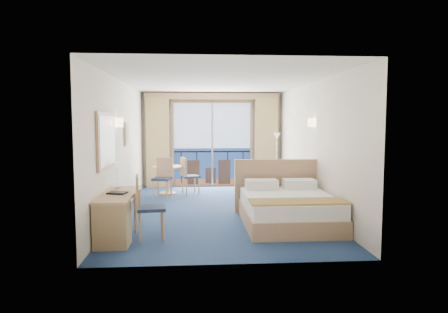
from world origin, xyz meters
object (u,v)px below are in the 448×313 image
Objects in this scene: table_chair_a at (188,173)px; round_table at (168,173)px; nightstand at (300,195)px; desk_chair at (145,203)px; desk at (114,219)px; floor_lamp at (277,146)px; bed at (287,207)px; table_chair_b at (163,175)px; armchair at (281,184)px.

round_table is at bearing 63.30° from table_chair_a.
nightstand is 0.57× the size of desk_chair.
nightstand is at bearing 33.61° from desk.
nightstand is 0.38× the size of floor_lamp.
table_chair_a is (-2.45, 1.87, 0.24)m from nightstand.
nightstand is at bearing -64.04° from desk_chair.
table_chair_a is (1.04, 4.19, 0.14)m from desk.
desk is 1.61× the size of table_chair_a.
round_table is (-2.97, 1.94, 0.25)m from nightstand.
bed is 1.36× the size of desk.
bed is at bearing 19.05° from desk.
round_table is at bearing 96.87° from table_chair_b.
desk_chair reaches higher than table_chair_a.
floor_lamp is at bearing 54.80° from desk.
floor_lamp reaches higher than desk_chair.
desk is at bearing -96.94° from round_table.
round_table is at bearing -30.51° from armchair.
floor_lamp reaches higher than desk.
floor_lamp is at bearing -41.20° from desk_chair.
nightstand is 0.39× the size of desk.
nightstand is 2.82m from floor_lamp.
round_table is (0.52, 4.26, 0.15)m from desk.
bed is at bearing -33.32° from table_chair_b.
bed is at bearing -81.24° from desk_chair.
nightstand is 3.09m from table_chair_a.
desk_chair is 1.05× the size of table_chair_b.
bed reaches higher than desk_chair.
table_chair_a is (-1.87, 3.18, 0.23)m from bed.
nightstand is 0.60× the size of table_chair_b.
floor_lamp is (0.61, 3.99, 0.87)m from bed.
desk_chair reaches higher than round_table.
round_table reaches higher than nightstand.
floor_lamp is at bearing 89.13° from nightstand.
desk_chair is at bearing -163.02° from bed.
desk is (-2.91, -1.01, 0.09)m from bed.
round_table is 0.84× the size of table_chair_a.
desk_chair is at bearing -122.99° from floor_lamp.
bed is 2.60× the size of round_table.
bed is 2.60m from armchair.
table_chair_b is at bearing 154.59° from nightstand.
desk_chair reaches higher than nightstand.
bed is 2.19× the size of table_chair_a.
round_table is 0.52m from table_chair_a.
desk is 1.55× the size of table_chair_b.
nightstand is 4.19m from desk.
desk_chair is at bearing 152.60° from table_chair_a.
bed reaches higher than round_table.
floor_lamp is at bearing -90.81° from table_chair_a.
bed is 2.89× the size of armchair.
desk_chair is 1.29× the size of round_table.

